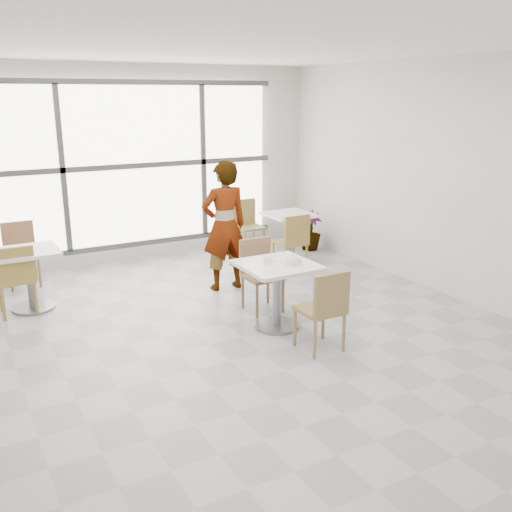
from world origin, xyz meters
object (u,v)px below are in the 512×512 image
plant_right (310,231)px  bg_chair_right_far (247,222)px  bg_table_left (30,271)px  bg_chair_left_far (20,249)px  bg_chair_left_near (16,276)px  person (224,226)px  bg_table_right (289,230)px  oatmeal_bowl (294,260)px  coffee_cup (267,260)px  bg_chair_right_near (293,239)px  main_table (277,283)px  chair_near (325,306)px  chair_far (259,269)px

plant_right → bg_chair_right_far: bearing=157.3°
bg_table_left → bg_chair_right_far: (3.55, 1.03, 0.01)m
bg_chair_left_far → bg_chair_right_far: bearing=-0.5°
bg_chair_left_far → bg_chair_left_near: bearing=-99.6°
bg_table_left → person: bearing=-11.1°
bg_table_right → bg_chair_left_far: bg_chair_left_far is taller
oatmeal_bowl → plant_right: (2.07, 2.67, -0.47)m
bg_table_left → bg_chair_right_far: 3.70m
coffee_cup → bg_chair_right_far: (1.31, 2.90, -0.28)m
bg_chair_right_far → bg_chair_left_far: bearing=179.5°
bg_chair_right_near → bg_chair_right_far: (-0.06, 1.32, 0.00)m
coffee_cup → bg_chair_left_near: 2.97m
coffee_cup → main_table: bearing=-44.8°
bg_chair_left_near → bg_chair_right_near: same height
coffee_cup → person: person is taller
bg_table_left → bg_chair_left_far: 1.06m
oatmeal_bowl → chair_near: bearing=-95.0°
person → bg_chair_right_far: (1.15, 1.50, -0.37)m
bg_chair_left_near → bg_chair_right_near: (3.79, -0.13, 0.00)m
bg_chair_left_near → bg_chair_left_far: 1.24m
main_table → bg_table_right: bearing=54.8°
oatmeal_bowl → coffee_cup: size_ratio=1.32×
bg_chair_right_near → coffee_cup: bearing=49.0°
bg_chair_right_far → plant_right: size_ratio=1.33×
oatmeal_bowl → bg_table_right: oatmeal_bowl is taller
oatmeal_bowl → person: person is taller
bg_table_left → bg_chair_right_far: bearing=16.1°
main_table → chair_near: 0.79m
bg_chair_left_far → bg_table_right: bearing=-11.2°
main_table → coffee_cup: coffee_cup is taller
main_table → oatmeal_bowl: 0.32m
person → bg_table_left: size_ratio=2.31×
bg_table_left → bg_chair_right_near: size_ratio=0.86×
person → bg_chair_left_near: person is taller
bg_table_left → bg_table_right: bearing=4.3°
chair_near → bg_chair_left_far: 4.48m
bg_chair_left_near → plant_right: (4.72, 0.77, -0.17)m
chair_far → bg_table_left: (-2.44, 1.35, -0.01)m
chair_far → coffee_cup: size_ratio=5.47×
chair_far → bg_table_right: (1.47, 1.64, -0.01)m
person → chair_near: bearing=92.4°
chair_near → bg_table_right: size_ratio=1.16×
bg_table_right → bg_chair_left_far: (-3.88, 0.77, 0.01)m
coffee_cup → bg_chair_left_far: bg_chair_left_far is taller
plant_right → chair_near: bearing=-122.5°
person → bg_chair_left_far: bearing=-30.6°
main_table → bg_table_right: same height
bg_table_right → plant_right: bg_table_right is taller
person → bg_table_left: (-2.41, 0.47, -0.38)m
main_table → plant_right: main_table is taller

